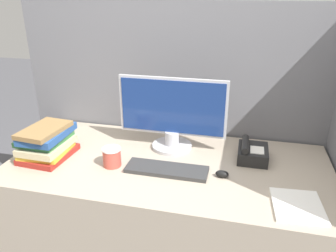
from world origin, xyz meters
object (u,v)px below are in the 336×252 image
(mouse, at_px, (222,174))
(coffee_cup, at_px, (112,157))
(monitor, at_px, (172,116))
(keyboard, at_px, (167,169))
(desk_telephone, at_px, (252,153))
(book_stack, at_px, (47,142))

(mouse, xyz_separation_m, coffee_cup, (-0.56, -0.02, 0.03))
(monitor, distance_m, coffee_cup, 0.40)
(keyboard, distance_m, desk_telephone, 0.47)
(book_stack, bearing_deg, monitor, 23.06)
(monitor, bearing_deg, mouse, -40.04)
(monitor, distance_m, mouse, 0.44)
(mouse, relative_size, book_stack, 0.21)
(coffee_cup, bearing_deg, book_stack, 178.33)
(monitor, xyz_separation_m, mouse, (0.31, -0.26, -0.17))
(keyboard, xyz_separation_m, mouse, (0.27, 0.01, 0.01))
(desk_telephone, bearing_deg, book_stack, -168.03)
(keyboard, relative_size, book_stack, 1.32)
(coffee_cup, relative_size, book_stack, 0.32)
(mouse, height_order, book_stack, book_stack)
(monitor, bearing_deg, keyboard, -82.67)
(monitor, xyz_separation_m, keyboard, (0.03, -0.27, -0.18))
(monitor, height_order, keyboard, monitor)
(keyboard, distance_m, book_stack, 0.66)
(mouse, distance_m, coffee_cup, 0.56)
(book_stack, bearing_deg, coffee_cup, -1.67)
(monitor, distance_m, book_stack, 0.69)
(monitor, height_order, mouse, monitor)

